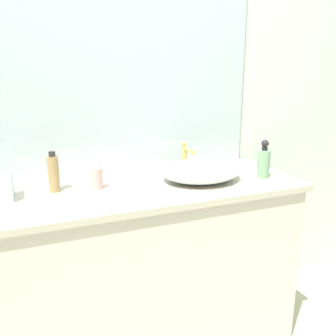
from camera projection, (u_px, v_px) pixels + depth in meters
bathroom_wall_rear at (125, 97)px, 1.98m from camera, size 6.00×0.06×2.60m
vanity_counter at (134, 271)px, 1.88m from camera, size 1.63×0.60×0.91m
wall_mirror_panel at (113, 67)px, 1.88m from camera, size 1.54×0.01×1.10m
sink_basin at (201, 171)px, 1.85m from camera, size 0.40×0.34×0.10m
faucet at (186, 154)px, 2.00m from camera, size 0.03×0.15×0.16m
soap_dispenser at (264, 162)px, 1.89m from camera, size 0.06×0.06×0.20m
lotion_bottle at (54, 173)px, 1.68m from camera, size 0.05×0.05×0.19m
perfume_bottle at (97, 178)px, 1.72m from camera, size 0.06×0.06×0.12m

